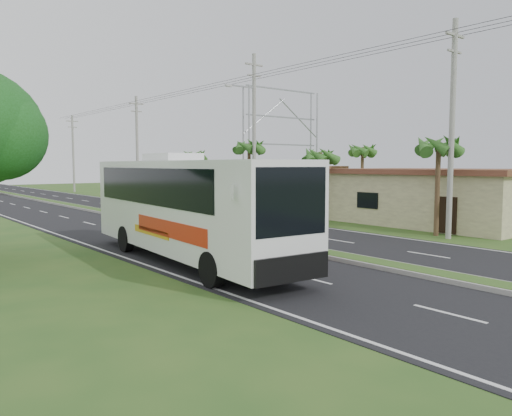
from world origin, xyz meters
TOP-DOWN VIEW (x-y plane):
  - ground at (0.00, 0.00)m, footprint 180.00×180.00m
  - road_asphalt at (0.00, 20.00)m, footprint 14.00×160.00m
  - median_strip at (0.00, 20.00)m, footprint 1.20×160.00m
  - lane_edge_left at (-6.70, 20.00)m, footprint 0.12×160.00m
  - lane_edge_right at (6.70, 20.00)m, footprint 0.12×160.00m
  - shop_near at (14.00, 6.00)m, footprint 8.60×12.60m
  - shop_mid at (14.00, 22.00)m, footprint 7.60×10.60m
  - shop_far at (14.00, 36.00)m, footprint 8.60×11.60m
  - palm_verge_a at (9.00, 3.00)m, footprint 2.40×2.40m
  - palm_verge_b at (9.40, 12.00)m, footprint 2.40×2.40m
  - palm_verge_c at (8.80, 19.00)m, footprint 2.40×2.40m
  - palm_verge_d at (9.30, 28.00)m, footprint 2.40×2.40m
  - palm_behind_shop at (17.50, 15.00)m, footprint 2.40×2.40m
  - utility_pole_a at (8.50, 2.00)m, footprint 1.60×0.28m
  - utility_pole_b at (8.47, 18.00)m, footprint 3.20×0.28m
  - utility_pole_c at (8.50, 38.00)m, footprint 1.60×0.28m
  - utility_pole_d at (8.50, 58.00)m, footprint 1.60×0.28m
  - billboard_lattice at (22.00, 30.00)m, footprint 10.18×1.18m
  - coach_bus_main at (-5.08, 5.19)m, footprint 3.79×13.31m
  - motorcyclist at (-2.00, 5.79)m, footprint 1.78×0.74m

SIDE VIEW (x-z plane):
  - ground at x=0.00m, z-range 0.00..0.00m
  - lane_edge_left at x=-6.70m, z-range 0.00..0.00m
  - lane_edge_right at x=6.70m, z-range 0.00..0.00m
  - road_asphalt at x=0.00m, z-range 0.00..0.02m
  - median_strip at x=0.00m, z-range 0.01..0.20m
  - motorcyclist at x=-2.00m, z-range -0.31..2.11m
  - shop_near at x=14.00m, z-range 0.02..3.54m
  - shop_mid at x=14.00m, z-range 0.02..3.69m
  - shop_far at x=14.00m, z-range 0.02..3.84m
  - coach_bus_main at x=-5.08m, z-range 0.21..4.46m
  - palm_verge_b at x=9.40m, z-range 1.83..6.88m
  - palm_verge_d at x=9.30m, z-range 1.92..7.17m
  - palm_verge_a at x=9.00m, z-range 2.02..7.47m
  - palm_behind_shop at x=17.50m, z-range 2.11..7.76m
  - palm_verge_c at x=8.80m, z-range 2.20..8.05m
  - utility_pole_d at x=8.50m, z-range 0.17..10.67m
  - utility_pole_a at x=8.50m, z-range 0.17..11.17m
  - utility_pole_c at x=8.50m, z-range 0.17..11.17m
  - utility_pole_b at x=8.47m, z-range 0.26..12.26m
  - billboard_lattice at x=22.00m, z-range 0.79..12.86m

